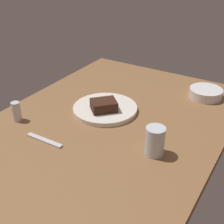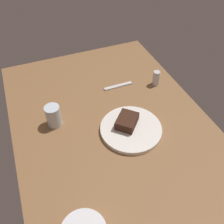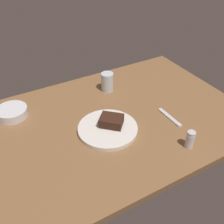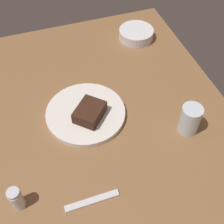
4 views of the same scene
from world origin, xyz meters
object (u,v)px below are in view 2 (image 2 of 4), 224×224
(dessert_plate, at_px, (131,129))
(chocolate_cake_slice, at_px, (127,121))
(salt_shaker, at_px, (156,78))
(water_glass, at_px, (53,116))
(dessert_spoon, at_px, (118,86))

(dessert_plate, xyz_separation_m, chocolate_cake_slice, (0.02, 0.01, 0.03))
(chocolate_cake_slice, bearing_deg, dessert_plate, -159.60)
(salt_shaker, xyz_separation_m, water_glass, (-0.08, 0.54, 0.01))
(chocolate_cake_slice, distance_m, salt_shaker, 0.34)
(dessert_plate, bearing_deg, water_glass, 61.46)
(chocolate_cake_slice, height_order, salt_shaker, salt_shaker)
(water_glass, xyz_separation_m, dessert_spoon, (0.13, -0.36, -0.05))
(dessert_plate, bearing_deg, dessert_spoon, -12.30)
(chocolate_cake_slice, height_order, water_glass, water_glass)
(salt_shaker, relative_size, water_glass, 0.78)
(chocolate_cake_slice, bearing_deg, dessert_spoon, -15.10)
(salt_shaker, xyz_separation_m, dessert_spoon, (0.05, 0.19, -0.03))
(dessert_plate, relative_size, water_glass, 2.65)
(dessert_plate, relative_size, chocolate_cake_slice, 2.67)
(water_glass, distance_m, dessert_spoon, 0.38)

